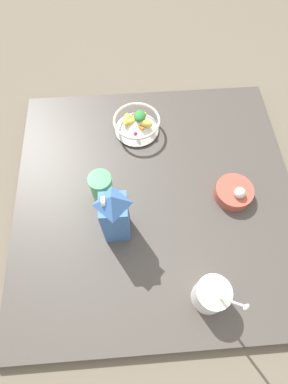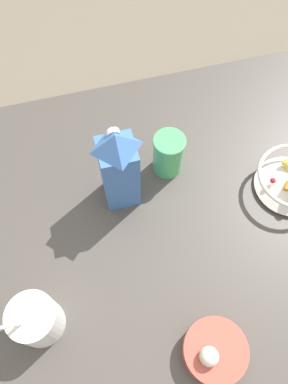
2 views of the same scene
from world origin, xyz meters
name	(u,v)px [view 1 (image 1 of 2)]	position (x,y,z in m)	size (l,w,h in m)	color
ground_plane	(155,199)	(0.00, 0.00, 0.00)	(6.00, 6.00, 0.00)	#665B4C
countertop	(156,197)	(0.00, 0.00, 0.02)	(1.02, 1.02, 0.03)	#47423D
fruit_bowl	(137,124)	(-0.30, -0.05, 0.08)	(0.19, 0.19, 0.08)	silver
milk_carton	(115,215)	(0.12, -0.14, 0.16)	(0.08, 0.08, 0.26)	#3D6BB2
yogurt_tub	(211,295)	(0.37, 0.13, 0.10)	(0.12, 0.10, 0.25)	white
drinking_cup	(102,187)	(-0.01, -0.19, 0.10)	(0.08, 0.08, 0.13)	#4CB266
garlic_bowl	(234,192)	(0.02, 0.28, 0.06)	(0.14, 0.14, 0.08)	#B24C3D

